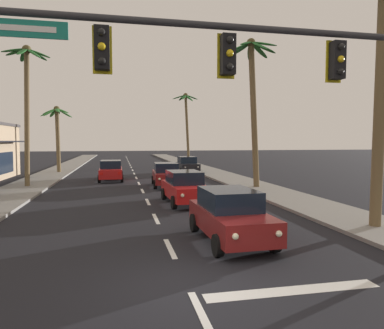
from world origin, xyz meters
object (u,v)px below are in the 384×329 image
(palm_right_farthest, at_px, (187,116))
(palm_left_third, at_px, (27,90))
(sedan_lead_at_stop_bar, at_px, (230,215))
(sedan_parked_nearest_kerb, at_px, (187,165))
(traffic_signal_mast, at_px, (294,76))
(palm_left_farthest, at_px, (57,125))
(palm_right_nearest, at_px, (382,54))
(palm_right_second, at_px, (253,86))
(sedan_oncoming_far, at_px, (111,170))
(sedan_third_in_queue, at_px, (185,187))
(sedan_fifth_in_queue, at_px, (166,174))

(palm_right_farthest, bearing_deg, palm_left_third, -127.57)
(sedan_lead_at_stop_bar, relative_size, sedan_parked_nearest_kerb, 1.01)
(traffic_signal_mast, height_order, palm_right_farthest, palm_right_farthest)
(palm_left_farthest, xyz_separation_m, palm_right_nearest, (15.29, -26.33, 1.55))
(palm_left_third, bearing_deg, palm_right_second, -13.47)
(palm_left_third, relative_size, palm_right_farthest, 1.03)
(sedan_lead_at_stop_bar, xyz_separation_m, palm_left_third, (-9.63, 15.32, 5.90))
(sedan_oncoming_far, bearing_deg, palm_left_farthest, 123.64)
(sedan_parked_nearest_kerb, bearing_deg, sedan_lead_at_stop_bar, -97.65)
(traffic_signal_mast, bearing_deg, sedan_oncoming_far, 102.71)
(sedan_lead_at_stop_bar, xyz_separation_m, palm_right_second, (5.33, 11.74, 6.06))
(traffic_signal_mast, bearing_deg, palm_left_third, 119.48)
(palm_right_nearest, bearing_deg, sedan_oncoming_far, 118.53)
(traffic_signal_mast, bearing_deg, palm_right_nearest, 32.24)
(sedan_third_in_queue, distance_m, sedan_parked_nearest_kerb, 17.19)
(sedan_oncoming_far, distance_m, palm_right_second, 13.19)
(sedan_third_in_queue, distance_m, sedan_fifth_in_queue, 7.14)
(sedan_oncoming_far, xyz_separation_m, palm_right_nearest, (9.94, -18.29, 5.50))
(sedan_fifth_in_queue, distance_m, palm_right_farthest, 21.77)
(sedan_third_in_queue, bearing_deg, palm_left_third, 139.13)
(palm_left_third, relative_size, palm_left_farthest, 1.45)
(traffic_signal_mast, height_order, sedan_oncoming_far, traffic_signal_mast)
(palm_left_farthest, xyz_separation_m, palm_right_farthest, (14.73, 7.96, 1.71))
(palm_left_third, distance_m, palm_right_farthest, 24.32)
(sedan_third_in_queue, bearing_deg, palm_right_second, 39.90)
(sedan_fifth_in_queue, relative_size, palm_left_third, 0.46)
(sedan_lead_at_stop_bar, bearing_deg, palm_right_farthest, 81.45)
(sedan_oncoming_far, bearing_deg, sedan_third_in_queue, -70.74)
(palm_left_farthest, bearing_deg, sedan_fifth_in_queue, -52.96)
(traffic_signal_mast, xyz_separation_m, palm_right_farthest, (4.53, 37.50, 1.68))
(sedan_third_in_queue, height_order, palm_right_second, palm_right_second)
(sedan_fifth_in_queue, height_order, sedan_oncoming_far, same)
(sedan_third_in_queue, relative_size, sedan_parked_nearest_kerb, 1.01)
(sedan_fifth_in_queue, height_order, palm_left_third, palm_left_third)
(traffic_signal_mast, distance_m, palm_left_third, 21.02)
(palm_right_farthest, bearing_deg, sedan_parked_nearest_kerb, -100.56)
(sedan_third_in_queue, xyz_separation_m, sedan_fifth_in_queue, (-0.03, 7.14, 0.00))
(sedan_oncoming_far, bearing_deg, sedan_parked_nearest_kerb, 36.11)
(palm_left_farthest, bearing_deg, sedan_lead_at_stop_bar, -70.32)
(sedan_oncoming_far, distance_m, palm_right_farthest, 19.39)
(palm_right_nearest, bearing_deg, palm_right_farthest, 90.94)
(sedan_oncoming_far, height_order, palm_right_nearest, palm_right_nearest)
(palm_left_third, xyz_separation_m, palm_right_second, (14.96, -3.58, 0.16))
(sedan_fifth_in_queue, relative_size, palm_right_second, 0.45)
(palm_left_farthest, xyz_separation_m, palm_right_second, (14.86, -14.90, 2.11))
(sedan_third_in_queue, height_order, palm_right_farthest, palm_right_farthest)
(sedan_third_in_queue, bearing_deg, palm_right_farthest, 78.93)
(sedan_lead_at_stop_bar, bearing_deg, sedan_parked_nearest_kerb, 82.35)
(palm_left_third, bearing_deg, sedan_oncoming_far, 30.96)
(palm_right_second, bearing_deg, sedan_parked_nearest_kerb, 99.75)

